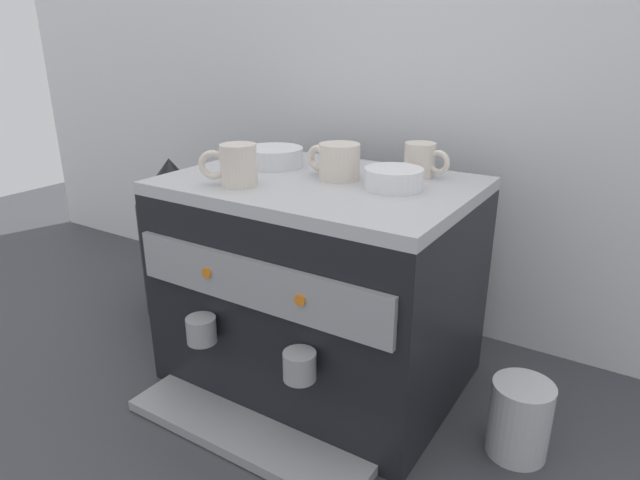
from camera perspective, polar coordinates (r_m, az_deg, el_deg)
The scene contains 10 objects.
ground_plane at distance 1.26m, azimuth 0.00°, elevation -13.45°, with size 4.00×4.00×0.00m, color #38383D.
tiled_backsplash_wall at distance 1.38m, azimuth 8.28°, elevation 11.37°, with size 2.80×0.03×0.98m, color silver.
espresso_machine at distance 1.15m, azimuth -0.13°, elevation -4.54°, with size 0.58×0.53×0.44m.
ceramic_cup_0 at distance 1.04m, azimuth -8.65°, elevation 7.68°, with size 0.10×0.08×0.08m.
ceramic_cup_1 at distance 1.12m, azimuth 10.42°, elevation 8.16°, with size 0.10×0.06×0.07m.
ceramic_cup_2 at distance 1.08m, azimuth 1.83°, elevation 8.15°, with size 0.12×0.08×0.07m.
ceramic_bowl_0 at distance 1.02m, azimuth 7.61°, elevation 6.26°, with size 0.11×0.11×0.04m.
ceramic_bowl_1 at distance 1.20m, azimuth -4.86°, elevation 8.51°, with size 0.13×0.13×0.04m.
coffee_grinder at distance 1.49m, azimuth -14.64°, elevation 0.34°, with size 0.19×0.19×0.41m.
milk_pitcher at distance 1.07m, azimuth 19.91°, elevation -16.97°, with size 0.11×0.11×0.14m, color #B7B7BC.
Camera 1 is at (0.56, -0.88, 0.70)m, focal length 30.99 mm.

